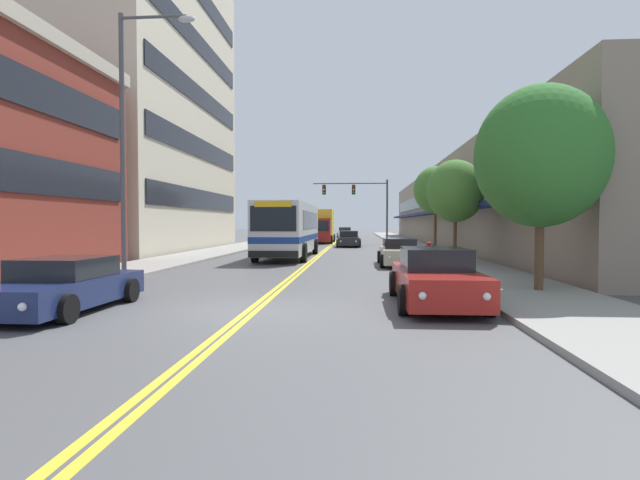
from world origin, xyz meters
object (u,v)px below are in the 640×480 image
(traffic_signal_mast, at_px, (361,198))
(street_tree_right_near, at_px, (541,156))
(city_bus, at_px, (290,227))
(box_truck, at_px, (321,226))
(street_tree_right_far, at_px, (435,190))
(car_beige_parked_left_mid, at_px, (282,239))
(car_white_moving_second, at_px, (345,233))
(fire_hydrant, at_px, (429,251))
(car_red_parked_right_foreground, at_px, (435,278))
(street_lamp_left_near, at_px, (132,125))
(car_navy_parked_left_near, at_px, (62,286))
(car_charcoal_moving_lead, at_px, (349,239))
(street_tree_right_mid, at_px, (455,191))
(car_champagne_parked_right_mid, at_px, (399,253))

(traffic_signal_mast, relative_size, street_tree_right_near, 1.26)
(city_bus, relative_size, box_truck, 1.63)
(box_truck, bearing_deg, street_tree_right_near, -76.35)
(street_tree_right_near, bearing_deg, traffic_signal_mast, 98.13)
(city_bus, height_order, street_tree_right_far, street_tree_right_far)
(car_beige_parked_left_mid, distance_m, car_white_moving_second, 27.94)
(box_truck, bearing_deg, fire_hydrant, -74.08)
(car_red_parked_right_foreground, relative_size, street_lamp_left_near, 0.55)
(car_navy_parked_left_near, height_order, street_tree_right_near, street_tree_right_near)
(car_beige_parked_left_mid, xyz_separation_m, traffic_signal_mast, (7.01, 4.36, 3.84))
(box_truck, distance_m, fire_hydrant, 26.51)
(car_white_moving_second, relative_size, traffic_signal_mast, 0.65)
(car_charcoal_moving_lead, bearing_deg, street_tree_right_mid, -73.12)
(car_champagne_parked_right_mid, height_order, street_lamp_left_near, street_lamp_left_near)
(street_tree_right_mid, xyz_separation_m, street_tree_right_far, (0.47, 9.32, 0.66))
(traffic_signal_mast, height_order, street_tree_right_far, traffic_signal_mast)
(car_beige_parked_left_mid, height_order, street_lamp_left_near, street_lamp_left_near)
(street_lamp_left_near, relative_size, street_tree_right_mid, 1.79)
(car_beige_parked_left_mid, xyz_separation_m, street_tree_right_far, (11.91, -9.98, 3.60))
(box_truck, height_order, street_tree_right_far, street_tree_right_far)
(car_red_parked_right_foreground, bearing_deg, car_navy_parked_left_near, -169.93)
(street_lamp_left_near, bearing_deg, car_red_parked_right_foreground, -20.60)
(car_red_parked_right_foreground, relative_size, car_white_moving_second, 1.05)
(car_red_parked_right_foreground, relative_size, street_tree_right_near, 0.86)
(car_champagne_parked_right_mid, xyz_separation_m, street_tree_right_far, (3.18, 9.94, 3.62))
(city_bus, relative_size, car_white_moving_second, 2.42)
(city_bus, bearing_deg, car_beige_parked_left_mid, 100.59)
(car_navy_parked_left_near, relative_size, box_truck, 0.67)
(street_tree_right_far, bearing_deg, box_truck, 117.79)
(car_champagne_parked_right_mid, relative_size, car_charcoal_moving_lead, 1.05)
(car_champagne_parked_right_mid, relative_size, street_tree_right_mid, 0.96)
(fire_hydrant, bearing_deg, street_tree_right_mid, -31.71)
(city_bus, xyz_separation_m, street_tree_right_mid, (8.70, -4.67, 1.79))
(car_navy_parked_left_near, xyz_separation_m, fire_hydrant, (10.29, 14.34, 0.04))
(box_truck, bearing_deg, street_tree_right_mid, -72.18)
(car_red_parked_right_foreground, relative_size, traffic_signal_mast, 0.68)
(city_bus, relative_size, car_champagne_parked_right_mid, 2.38)
(car_champagne_parked_right_mid, distance_m, street_tree_right_far, 11.05)
(car_charcoal_moving_lead, bearing_deg, street_tree_right_far, -55.52)
(street_tree_right_mid, bearing_deg, car_charcoal_moving_lead, 106.88)
(city_bus, relative_size, car_navy_parked_left_near, 2.45)
(car_charcoal_moving_lead, height_order, traffic_signal_mast, traffic_signal_mast)
(street_tree_right_far, bearing_deg, fire_hydrant, -100.67)
(street_tree_right_far, bearing_deg, traffic_signal_mast, 108.85)
(box_truck, height_order, street_tree_right_mid, street_tree_right_mid)
(traffic_signal_mast, height_order, street_tree_right_mid, traffic_signal_mast)
(car_charcoal_moving_lead, distance_m, street_tree_right_near, 28.83)
(car_red_parked_right_foreground, relative_size, car_champagne_parked_right_mid, 1.03)
(car_champagne_parked_right_mid, height_order, box_truck, box_truck)
(street_lamp_left_near, bearing_deg, traffic_signal_mast, 76.67)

